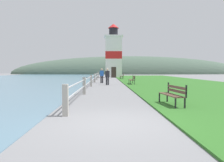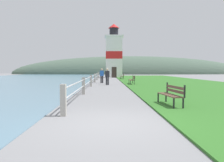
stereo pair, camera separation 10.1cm
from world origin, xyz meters
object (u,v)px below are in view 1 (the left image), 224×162
object	(u,v)px
park_bench_far	(122,76)
person_by_railing	(102,75)
park_bench_midway	(132,79)
lighthouse	(113,54)
person_strolling	(107,76)
park_bench_near	(173,93)

from	to	relation	value
park_bench_far	person_by_railing	xyz separation A→B (m)	(-3.03, -9.71, 0.35)
park_bench_midway	lighthouse	xyz separation A→B (m)	(-1.22, 20.32, 3.94)
person_strolling	person_by_railing	world-z (taller)	person_by_railing
park_bench_midway	park_bench_far	distance (m)	12.12
person_strolling	lighthouse	bearing A→B (deg)	14.34
park_bench_midway	person_strolling	distance (m)	2.64
park_bench_near	person_strolling	xyz separation A→B (m)	(-2.64, 12.45, 0.34)
park_bench_near	lighthouse	bearing A→B (deg)	-93.80
lighthouse	person_by_railing	distance (m)	18.37
park_bench_far	person_by_railing	distance (m)	10.18
park_bench_near	park_bench_midway	xyz separation A→B (m)	(-0.10, 13.09, 0.00)
lighthouse	park_bench_far	bearing A→B (deg)	-82.32
person_by_railing	park_bench_far	bearing A→B (deg)	-35.18
park_bench_midway	person_strolling	size ratio (longest dim) A/B	1.22
park_bench_near	park_bench_far	bearing A→B (deg)	-95.58
lighthouse	person_strolling	world-z (taller)	lighthouse
park_bench_near	park_bench_far	xyz separation A→B (m)	(-0.21, 25.21, 0.00)
park_bench_midway	person_by_railing	bearing A→B (deg)	-35.70
park_bench_near	person_by_railing	size ratio (longest dim) A/B	1.11
park_bench_near	person_by_railing	bearing A→B (deg)	-84.23
lighthouse	person_strolling	distance (m)	21.31
park_bench_midway	lighthouse	bearing A→B (deg)	-84.83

